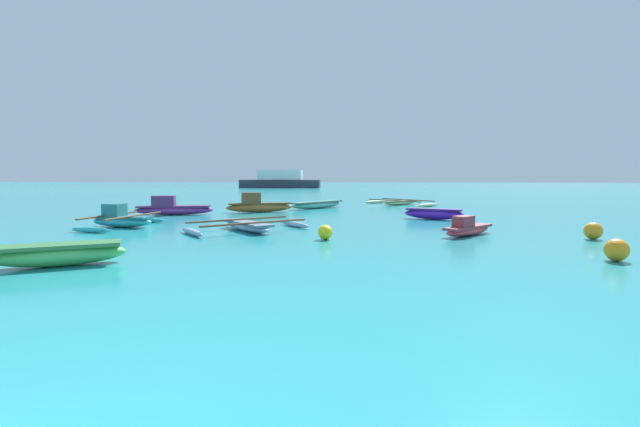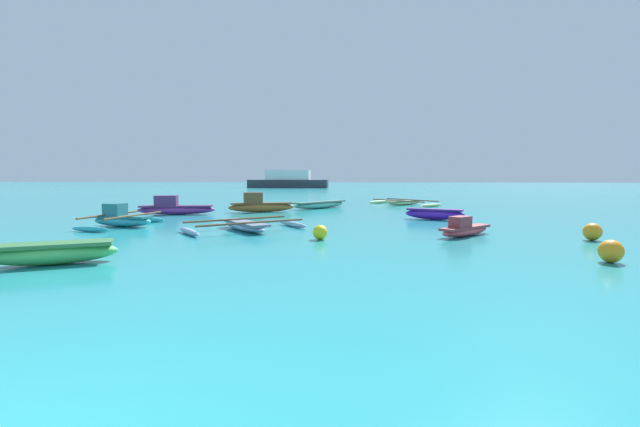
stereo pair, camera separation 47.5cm
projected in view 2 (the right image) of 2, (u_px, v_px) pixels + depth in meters
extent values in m
ellipsoid|color=#68B9A1|center=(320.00, 205.00, 24.90)|extent=(3.02, 3.74, 0.41)
cube|color=#467265|center=(320.00, 202.00, 24.89)|extent=(2.80, 3.45, 0.08)
ellipsoid|color=#581EB7|center=(434.00, 214.00, 18.47)|extent=(2.56, 1.35, 0.47)
cube|color=#3D1D71|center=(435.00, 210.00, 18.45)|extent=(2.36, 1.26, 0.08)
ellipsoid|color=#92B0D2|center=(245.00, 226.00, 14.85)|extent=(2.43, 2.71, 0.31)
cube|color=slate|center=(245.00, 223.00, 14.83)|extent=(2.26, 2.51, 0.08)
cylinder|color=brown|center=(253.00, 223.00, 14.27)|extent=(3.00, 2.54, 0.07)
cylinder|color=brown|center=(237.00, 219.00, 15.38)|extent=(3.00, 2.54, 0.07)
ellipsoid|color=#92B0D2|center=(293.00, 224.00, 15.92)|extent=(1.40, 1.61, 0.20)
ellipsoid|color=#92B0D2|center=(189.00, 232.00, 13.78)|extent=(1.40, 1.61, 0.20)
ellipsoid|color=#C8E192|center=(404.00, 203.00, 27.67)|extent=(2.49, 2.43, 0.29)
cube|color=gray|center=(404.00, 201.00, 27.66)|extent=(2.30, 2.25, 0.08)
cylinder|color=brown|center=(411.00, 200.00, 28.07)|extent=(3.06, 3.16, 0.07)
cylinder|color=brown|center=(397.00, 201.00, 27.24)|extent=(3.06, 3.16, 0.07)
ellipsoid|color=#C8E192|center=(380.00, 202.00, 29.38)|extent=(1.68, 1.64, 0.20)
ellipsoid|color=#C8E192|center=(432.00, 205.00, 25.97)|extent=(1.68, 1.64, 0.20)
ellipsoid|color=#E3454E|center=(465.00, 231.00, 13.51)|extent=(2.02, 2.08, 0.31)
cube|color=maroon|center=(465.00, 228.00, 13.50)|extent=(1.87, 1.92, 0.08)
cube|color=maroon|center=(460.00, 222.00, 13.29)|extent=(0.77, 0.78, 0.34)
ellipsoid|color=#4CBC5C|center=(52.00, 254.00, 9.15)|extent=(2.61, 1.85, 0.47)
cube|color=#37743F|center=(51.00, 245.00, 9.14)|extent=(2.41, 1.73, 0.08)
ellipsoid|color=#35B3C1|center=(123.00, 221.00, 15.99)|extent=(2.47, 0.99, 0.41)
cube|color=#2A6F77|center=(122.00, 217.00, 15.97)|extent=(2.28, 0.94, 0.08)
cube|color=#2A6F77|center=(115.00, 209.00, 16.02)|extent=(0.74, 0.66, 0.45)
cylinder|color=brown|center=(135.00, 215.00, 15.84)|extent=(0.49, 3.18, 0.07)
cylinder|color=brown|center=(110.00, 215.00, 16.10)|extent=(0.49, 3.18, 0.07)
ellipsoid|color=#35B3C1|center=(149.00, 220.00, 17.55)|extent=(1.46, 0.39, 0.20)
ellipsoid|color=#35B3C1|center=(90.00, 229.00, 14.45)|extent=(1.46, 0.39, 0.20)
ellipsoid|color=#86328C|center=(176.00, 210.00, 20.92)|extent=(3.80, 1.37, 0.44)
cube|color=#56285A|center=(176.00, 206.00, 20.91)|extent=(3.50, 1.29, 0.08)
cube|color=#56285A|center=(166.00, 201.00, 20.84)|extent=(1.14, 0.74, 0.49)
ellipsoid|color=#AB652B|center=(262.00, 207.00, 22.29)|extent=(3.39, 1.61, 0.49)
cube|color=brown|center=(262.00, 203.00, 22.28)|extent=(3.12, 1.50, 0.08)
cube|color=brown|center=(253.00, 198.00, 22.15)|extent=(1.04, 0.70, 0.54)
sphere|color=orange|center=(611.00, 251.00, 9.35)|extent=(0.50, 0.50, 0.50)
sphere|color=orange|center=(592.00, 232.00, 12.56)|extent=(0.51, 0.51, 0.51)
sphere|color=yellow|center=(320.00, 232.00, 12.71)|extent=(0.44, 0.44, 0.44)
cube|color=#2D333D|center=(288.00, 184.00, 66.78)|extent=(12.43, 2.73, 1.24)
cube|color=white|center=(288.00, 175.00, 66.66)|extent=(6.84, 2.32, 1.49)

